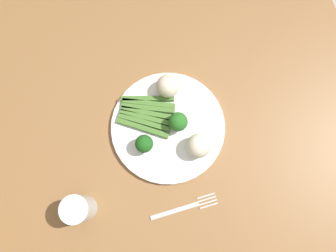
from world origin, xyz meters
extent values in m
cube|color=#B7A88E|center=(0.00, 0.00, -0.01)|extent=(6.00, 6.00, 0.02)
cube|color=olive|center=(0.00, 0.00, 0.72)|extent=(1.13, 1.07, 0.04)
cylinder|color=olive|center=(-0.50, -0.47, 0.35)|extent=(0.07, 0.07, 0.70)
cylinder|color=brown|center=(-0.09, -0.59, 0.23)|extent=(0.04, 0.04, 0.45)
cylinder|color=white|center=(0.01, -0.01, 0.75)|extent=(0.29, 0.29, 0.01)
cube|color=#47752D|center=(0.00, -0.07, 0.76)|extent=(0.08, 0.12, 0.01)
cube|color=#47752D|center=(-0.01, -0.06, 0.76)|extent=(0.08, 0.12, 0.01)
cube|color=#47752D|center=(-0.02, -0.05, 0.76)|extent=(0.08, 0.12, 0.01)
cube|color=#47752D|center=(-0.03, -0.05, 0.76)|extent=(0.07, 0.13, 0.01)
cube|color=#47752D|center=(-0.05, -0.04, 0.76)|extent=(0.06, 0.13, 0.01)
cube|color=#47752D|center=(-0.06, -0.04, 0.76)|extent=(0.06, 0.13, 0.01)
cube|color=#47752D|center=(-0.07, -0.04, 0.76)|extent=(0.05, 0.13, 0.01)
cylinder|color=#4C7F2B|center=(0.04, -0.07, 0.76)|extent=(0.02, 0.02, 0.02)
sphere|color=#1E5B1C|center=(0.04, -0.07, 0.79)|extent=(0.04, 0.04, 0.04)
cylinder|color=#568E33|center=(0.01, 0.02, 0.76)|extent=(0.02, 0.02, 0.02)
sphere|color=#286B23|center=(0.01, 0.02, 0.79)|extent=(0.05, 0.05, 0.05)
sphere|color=silver|center=(0.08, 0.05, 0.78)|extent=(0.06, 0.06, 0.06)
sphere|color=beige|center=(-0.08, 0.02, 0.78)|extent=(0.06, 0.06, 0.06)
cube|color=silver|center=(0.21, -0.05, 0.74)|extent=(0.01, 0.12, 0.00)
cube|color=silver|center=(0.22, 0.04, 0.74)|extent=(0.00, 0.05, 0.00)
cube|color=silver|center=(0.22, 0.04, 0.74)|extent=(0.00, 0.05, 0.00)
cube|color=silver|center=(0.21, 0.04, 0.74)|extent=(0.00, 0.05, 0.00)
cube|color=silver|center=(0.20, 0.04, 0.74)|extent=(0.00, 0.05, 0.00)
cylinder|color=silver|center=(0.15, -0.26, 0.79)|extent=(0.06, 0.06, 0.09)
camera|label=1|loc=(0.18, -0.05, 1.55)|focal=34.92mm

